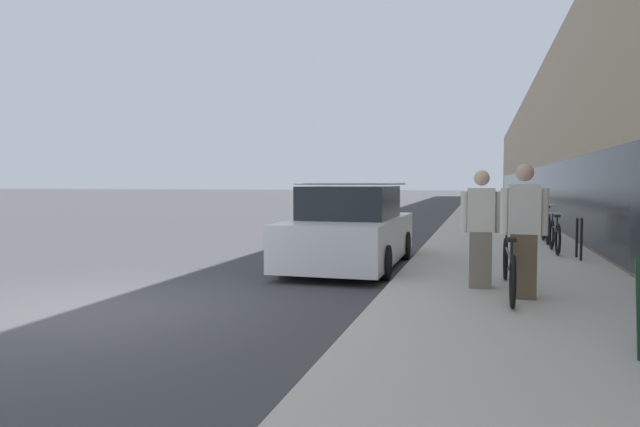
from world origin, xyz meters
TOP-DOWN VIEW (x-y plane):
  - ground_plane at (0.00, 0.00)m, footprint 220.00×220.00m
  - sidewalk_slab at (5.42, 21.00)m, footprint 3.75×70.00m
  - storefront_facade at (12.33, 29.00)m, footprint 10.01×70.00m
  - tandem_bicycle at (5.27, 2.22)m, footprint 0.52×2.82m
  - person_rider at (5.44, 1.85)m, footprint 0.61×0.24m
  - person_bystander at (4.89, 2.48)m, footprint 0.58×0.23m
  - bike_rack_hoop at (6.79, 6.25)m, footprint 0.05×0.60m
  - cruiser_bike_nearest at (6.46, 7.29)m, footprint 0.52×1.76m
  - cruiser_bike_middle at (6.49, 9.43)m, footprint 0.52×1.80m
  - parked_sedan_curbside at (2.42, 4.78)m, footprint 2.00×4.53m

SIDE VIEW (x-z plane):
  - ground_plane at x=0.00m, z-range 0.00..0.00m
  - sidewalk_slab at x=5.42m, z-range 0.00..0.12m
  - tandem_bicycle at x=5.27m, z-range 0.06..0.90m
  - cruiser_bike_nearest at x=6.46m, z-range 0.06..0.91m
  - cruiser_bike_middle at x=6.49m, z-range 0.04..1.00m
  - bike_rack_hoop at x=6.79m, z-range 0.21..1.06m
  - parked_sedan_curbside at x=2.42m, z-range -0.11..1.55m
  - person_bystander at x=4.89m, z-range 0.13..1.84m
  - person_rider at x=5.44m, z-range 0.13..1.91m
  - storefront_facade at x=12.33m, z-range -0.01..6.81m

